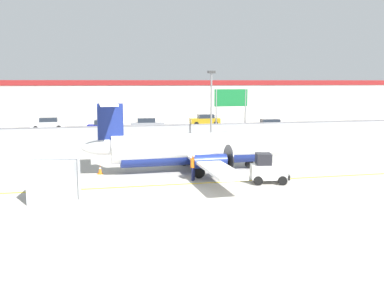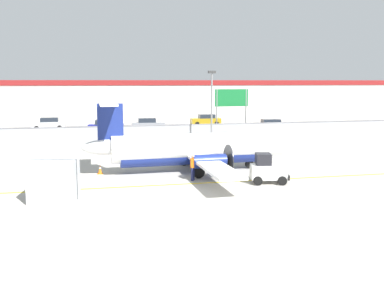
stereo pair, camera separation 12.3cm
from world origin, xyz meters
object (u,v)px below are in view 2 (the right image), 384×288
commuter_airplane (199,149)px  parked_car_4 (272,125)px  baggage_tug (268,170)px  traffic_cone_near_right (100,169)px  parked_car_1 (106,126)px  apron_light_pole (212,103)px  parked_car_2 (148,124)px  parked_car_3 (206,120)px  parked_car_0 (49,124)px  traffic_cone_near_left (226,159)px  ground_crew_worker (193,166)px  highway_sign (232,102)px  cargo_container (54,180)px

commuter_airplane → parked_car_4: bearing=54.0°
baggage_tug → traffic_cone_near_right: 11.37m
parked_car_4 → parked_car_1: bearing=176.9°
parked_car_1 → apron_light_pole: apron_light_pole is taller
baggage_tug → parked_car_2: 30.14m
traffic_cone_near_right → parked_car_4: (20.90, 20.14, 0.58)m
parked_car_2 → parked_car_3: (8.77, 4.51, 0.00)m
parked_car_0 → apron_light_pole: size_ratio=0.58×
traffic_cone_near_left → commuter_airplane: bearing=-137.9°
ground_crew_worker → parked_car_3: size_ratio=0.40×
baggage_tug → traffic_cone_near_left: baggage_tug is taller
commuter_airplane → parked_car_3: (7.94, 29.88, -0.71)m
parked_car_0 → parked_car_1: same height
ground_crew_worker → highway_sign: size_ratio=0.31×
commuter_airplane → highway_sign: bearing=62.6°
parked_car_3 → parked_car_4: size_ratio=0.97×
parked_car_0 → parked_car_3: size_ratio=1.00×
commuter_airplane → baggage_tug: commuter_airplane is taller
parked_car_0 → apron_light_pole: (16.67, -19.46, 3.41)m
ground_crew_worker → apron_light_pole: (4.41, 12.13, 3.35)m
baggage_tug → parked_car_4: 27.23m
ground_crew_worker → parked_car_3: bearing=-70.7°
traffic_cone_near_left → apron_light_pole: apron_light_pole is taller
commuter_airplane → parked_car_3: 30.92m
parked_car_1 → traffic_cone_near_left: bearing=-61.8°
commuter_airplane → parked_car_3: commuter_airplane is taller
cargo_container → parked_car_0: 34.74m
parked_car_4 → apron_light_pole: apron_light_pole is taller
commuter_airplane → cargo_container: size_ratio=6.08×
traffic_cone_near_right → baggage_tug: bearing=-25.7°
commuter_airplane → traffic_cone_near_right: bearing=174.6°
parked_car_2 → parked_car_4: 15.62m
commuter_airplane → parked_car_2: 25.39m
commuter_airplane → traffic_cone_near_right: 6.99m
baggage_tug → apron_light_pole: (-0.01, 13.79, 3.45)m
traffic_cone_near_right → parked_car_1: 23.42m
ground_crew_worker → parked_car_1: (-5.09, 26.66, -0.06)m
highway_sign → parked_car_4: bearing=41.6°
parked_car_0 → highway_sign: (20.09, -14.63, 3.24)m
baggage_tug → parked_car_0: 37.20m
traffic_cone_near_left → parked_car_3: size_ratio=0.15×
ground_crew_worker → traffic_cone_near_left: ground_crew_worker is taller
cargo_container → traffic_cone_near_right: cargo_container is taller
traffic_cone_near_right → parked_car_4: bearing=43.9°
traffic_cone_near_right → parked_car_4: 29.03m
cargo_container → apron_light_pole: size_ratio=0.36×
commuter_airplane → ground_crew_worker: commuter_airplane is taller
traffic_cone_near_right → parked_car_2: 25.65m
baggage_tug → highway_sign: (3.42, 18.62, 3.28)m
ground_crew_worker → traffic_cone_near_right: 6.70m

